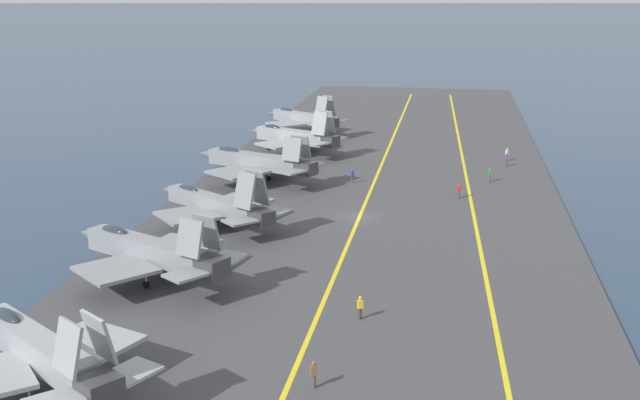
% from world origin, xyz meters
% --- Properties ---
extents(ground_plane, '(2000.00, 2000.00, 0.00)m').
position_xyz_m(ground_plane, '(0.00, 0.00, 0.00)').
color(ground_plane, navy).
extents(carrier_deck, '(214.46, 42.67, 0.40)m').
position_xyz_m(carrier_deck, '(0.00, 0.00, 0.20)').
color(carrier_deck, '#424244').
rests_on(carrier_deck, ground).
extents(deck_stripe_foul_line, '(192.91, 7.16, 0.01)m').
position_xyz_m(deck_stripe_foul_line, '(0.00, -11.73, 0.40)').
color(deck_stripe_foul_line, yellow).
rests_on(deck_stripe_foul_line, carrier_deck).
extents(deck_stripe_centerline, '(193.02, 0.36, 0.01)m').
position_xyz_m(deck_stripe_centerline, '(0.00, 0.00, 0.40)').
color(deck_stripe_centerline, yellow).
rests_on(deck_stripe_centerline, carrier_deck).
extents(parked_jet_nearest, '(12.92, 15.26, 6.36)m').
position_xyz_m(parked_jet_nearest, '(-39.41, 14.06, 3.10)').
color(parked_jet_nearest, '#93999E').
rests_on(parked_jet_nearest, carrier_deck).
extents(parked_jet_second, '(12.94, 16.26, 6.37)m').
position_xyz_m(parked_jet_second, '(-21.07, 14.47, 3.03)').
color(parked_jet_second, gray).
rests_on(parked_jet_second, carrier_deck).
extents(parked_jet_third, '(13.25, 15.79, 6.40)m').
position_xyz_m(parked_jet_third, '(-5.30, 13.73, 2.67)').
color(parked_jet_third, gray).
rests_on(parked_jet_third, carrier_deck).
extents(parked_jet_fourth, '(14.08, 17.08, 6.17)m').
position_xyz_m(parked_jet_fourth, '(13.01, 14.05, 2.94)').
color(parked_jet_fourth, gray).
rests_on(parked_jet_fourth, carrier_deck).
extents(parked_jet_fifth, '(12.33, 15.23, 6.53)m').
position_xyz_m(parked_jet_fifth, '(29.95, 12.89, 2.93)').
color(parked_jet_fifth, '#93999E').
rests_on(parked_jet_fifth, carrier_deck).
extents(parked_jet_sixth, '(13.00, 14.56, 6.66)m').
position_xyz_m(parked_jet_sixth, '(44.80, 14.39, 3.09)').
color(parked_jet_sixth, gray).
rests_on(parked_jet_sixth, carrier_deck).
extents(crew_red_vest, '(0.32, 0.42, 1.74)m').
position_xyz_m(crew_red_vest, '(9.37, -10.10, 1.36)').
color(crew_red_vest, '#4C473D').
rests_on(crew_red_vest, carrier_deck).
extents(crew_blue_vest, '(0.45, 0.46, 1.74)m').
position_xyz_m(crew_blue_vest, '(14.44, 2.58, 1.35)').
color(crew_blue_vest, '#4C473D').
rests_on(crew_blue_vest, carrier_deck).
extents(crew_yellow_vest, '(0.40, 0.46, 1.76)m').
position_xyz_m(crew_yellow_vest, '(-25.78, -3.10, 1.36)').
color(crew_yellow_vest, '#383328').
rests_on(crew_yellow_vest, carrier_deck).
extents(crew_brown_vest, '(0.39, 0.45, 1.73)m').
position_xyz_m(crew_brown_vest, '(-36.28, -1.57, 1.35)').
color(crew_brown_vest, '#4C473D').
rests_on(crew_brown_vest, carrier_deck).
extents(crew_white_vest, '(0.45, 0.46, 1.73)m').
position_xyz_m(crew_white_vest, '(30.29, -16.53, 1.35)').
color(crew_white_vest, '#4C473D').
rests_on(crew_white_vest, carrier_deck).
extents(crew_green_vest, '(0.32, 0.42, 1.70)m').
position_xyz_m(crew_green_vest, '(17.68, -13.79, 1.34)').
color(crew_green_vest, '#4C473D').
rests_on(crew_green_vest, carrier_deck).
extents(crew_purple_vest, '(0.40, 0.28, 1.74)m').
position_xyz_m(crew_purple_vest, '(26.75, -16.21, 1.36)').
color(crew_purple_vest, '#4C473D').
rests_on(crew_purple_vest, carrier_deck).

